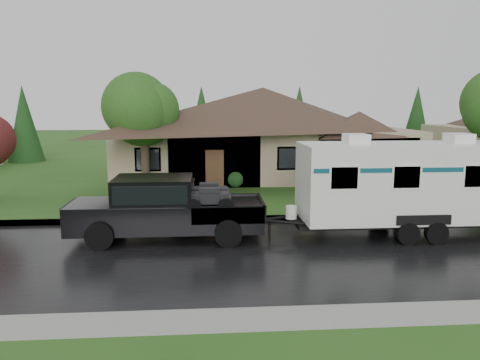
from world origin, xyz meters
name	(u,v)px	position (x,y,z in m)	size (l,w,h in m)	color
ground	(254,236)	(0.00, 0.00, 0.00)	(140.00, 140.00, 0.00)	#29541A
road	(261,253)	(0.00, -2.00, 0.01)	(140.00, 8.00, 0.01)	black
curb	(249,219)	(0.00, 2.25, 0.07)	(140.00, 0.50, 0.15)	gray
lawn	(231,173)	(0.00, 15.00, 0.07)	(140.00, 26.00, 0.15)	#29541A
house_main	(267,121)	(2.29, 13.84, 3.59)	(19.44, 10.80, 6.90)	tan
tree_left_green	(144,109)	(-4.80, 7.64, 4.45)	(3.74, 3.74, 6.20)	#382B1E
shrub_row	(272,177)	(2.00, 9.30, 0.65)	(13.60, 1.00, 1.00)	#143814
pickup_truck	(163,206)	(-3.23, -0.15, 1.19)	(6.66, 2.53, 2.22)	black
travel_trailer	(408,182)	(5.59, -0.15, 1.96)	(8.22, 2.89, 3.69)	white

